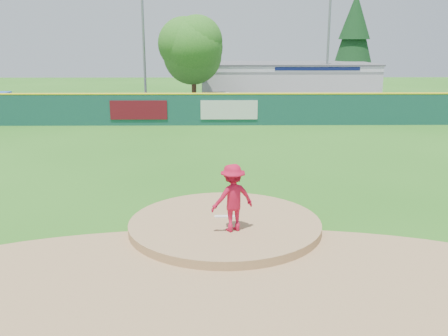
{
  "coord_description": "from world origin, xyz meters",
  "views": [
    {
      "loc": [
        -0.2,
        -13.49,
        5.28
      ],
      "look_at": [
        0.0,
        2.0,
        1.3
      ],
      "focal_mm": 40.0,
      "sensor_mm": 36.0,
      "label": 1
    }
  ],
  "objects_px": {
    "conifer_tree": "(354,37)",
    "light_pole_right": "(329,37)",
    "pool_building_grp": "(286,81)",
    "van": "(226,101)",
    "light_pole_left": "(143,30)",
    "playground_slide": "(2,104)",
    "pitcher": "(233,198)",
    "deciduous_tree": "(193,50)"
  },
  "relations": [
    {
      "from": "pitcher",
      "to": "light_pole_left",
      "type": "distance_m",
      "value": 28.83
    },
    {
      "from": "deciduous_tree",
      "to": "conifer_tree",
      "type": "bearing_deg",
      "value": 36.25
    },
    {
      "from": "conifer_tree",
      "to": "light_pole_right",
      "type": "xyz_separation_m",
      "value": [
        -4.0,
        -7.0,
        0.0
      ]
    },
    {
      "from": "light_pole_left",
      "to": "light_pole_right",
      "type": "distance_m",
      "value": 15.14
    },
    {
      "from": "light_pole_left",
      "to": "light_pole_right",
      "type": "bearing_deg",
      "value": 7.59
    },
    {
      "from": "playground_slide",
      "to": "conifer_tree",
      "type": "relative_size",
      "value": 0.32
    },
    {
      "from": "pitcher",
      "to": "conifer_tree",
      "type": "height_order",
      "value": "conifer_tree"
    },
    {
      "from": "van",
      "to": "playground_slide",
      "type": "distance_m",
      "value": 16.4
    },
    {
      "from": "pitcher",
      "to": "deciduous_tree",
      "type": "distance_m",
      "value": 26.05
    },
    {
      "from": "light_pole_right",
      "to": "playground_slide",
      "type": "bearing_deg",
      "value": -165.4
    },
    {
      "from": "van",
      "to": "light_pole_left",
      "type": "height_order",
      "value": "light_pole_left"
    },
    {
      "from": "van",
      "to": "pool_building_grp",
      "type": "bearing_deg",
      "value": -36.93
    },
    {
      "from": "pool_building_grp",
      "to": "conifer_tree",
      "type": "bearing_deg",
      "value": 29.78
    },
    {
      "from": "playground_slide",
      "to": "light_pole_right",
      "type": "distance_m",
      "value": 25.97
    },
    {
      "from": "van",
      "to": "conifer_tree",
      "type": "relative_size",
      "value": 0.52
    },
    {
      "from": "pool_building_grp",
      "to": "van",
      "type": "bearing_deg",
      "value": -129.83
    },
    {
      "from": "pool_building_grp",
      "to": "light_pole_left",
      "type": "relative_size",
      "value": 1.38
    },
    {
      "from": "pool_building_grp",
      "to": "light_pole_right",
      "type": "distance_m",
      "value": 5.75
    },
    {
      "from": "pool_building_grp",
      "to": "deciduous_tree",
      "type": "height_order",
      "value": "deciduous_tree"
    },
    {
      "from": "conifer_tree",
      "to": "light_pole_left",
      "type": "distance_m",
      "value": 21.03
    },
    {
      "from": "pitcher",
      "to": "deciduous_tree",
      "type": "xyz_separation_m",
      "value": [
        -2.2,
        25.73,
        3.38
      ]
    },
    {
      "from": "pool_building_grp",
      "to": "deciduous_tree",
      "type": "bearing_deg",
      "value": -138.84
    },
    {
      "from": "conifer_tree",
      "to": "van",
      "type": "bearing_deg",
      "value": -139.65
    },
    {
      "from": "pitcher",
      "to": "conifer_tree",
      "type": "bearing_deg",
      "value": -132.12
    },
    {
      "from": "light_pole_left",
      "to": "light_pole_right",
      "type": "xyz_separation_m",
      "value": [
        15.0,
        2.0,
        -0.51
      ]
    },
    {
      "from": "van",
      "to": "light_pole_left",
      "type": "bearing_deg",
      "value": 78.36
    },
    {
      "from": "playground_slide",
      "to": "light_pole_right",
      "type": "xyz_separation_m",
      "value": [
        24.72,
        6.44,
        4.69
      ]
    },
    {
      "from": "deciduous_tree",
      "to": "conifer_tree",
      "type": "height_order",
      "value": "conifer_tree"
    },
    {
      "from": "conifer_tree",
      "to": "light_pole_right",
      "type": "height_order",
      "value": "light_pole_right"
    },
    {
      "from": "playground_slide",
      "to": "light_pole_right",
      "type": "height_order",
      "value": "light_pole_right"
    },
    {
      "from": "pool_building_grp",
      "to": "light_pole_left",
      "type": "xyz_separation_m",
      "value": [
        -12.0,
        -4.99,
        4.39
      ]
    },
    {
      "from": "van",
      "to": "light_pole_left",
      "type": "xyz_separation_m",
      "value": [
        -6.44,
        1.67,
        5.34
      ]
    },
    {
      "from": "pool_building_grp",
      "to": "conifer_tree",
      "type": "xyz_separation_m",
      "value": [
        7.0,
        4.01,
        3.88
      ]
    },
    {
      "from": "playground_slide",
      "to": "deciduous_tree",
      "type": "bearing_deg",
      "value": 10.08
    },
    {
      "from": "light_pole_left",
      "to": "pitcher",
      "type": "bearing_deg",
      "value": -77.4
    },
    {
      "from": "pitcher",
      "to": "light_pole_right",
      "type": "relative_size",
      "value": 0.19
    },
    {
      "from": "light_pole_left",
      "to": "light_pole_right",
      "type": "height_order",
      "value": "light_pole_left"
    },
    {
      "from": "deciduous_tree",
      "to": "light_pole_right",
      "type": "bearing_deg",
      "value": 19.98
    },
    {
      "from": "pool_building_grp",
      "to": "deciduous_tree",
      "type": "xyz_separation_m",
      "value": [
        -8.0,
        -6.99,
        2.89
      ]
    },
    {
      "from": "van",
      "to": "conifer_tree",
      "type": "bearing_deg",
      "value": -46.75
    },
    {
      "from": "pitcher",
      "to": "light_pole_right",
      "type": "xyz_separation_m",
      "value": [
        8.8,
        29.73,
        4.37
      ]
    },
    {
      "from": "playground_slide",
      "to": "conifer_tree",
      "type": "height_order",
      "value": "conifer_tree"
    }
  ]
}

